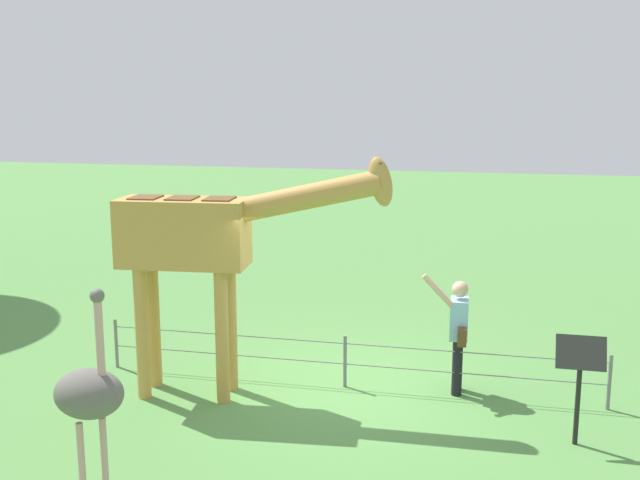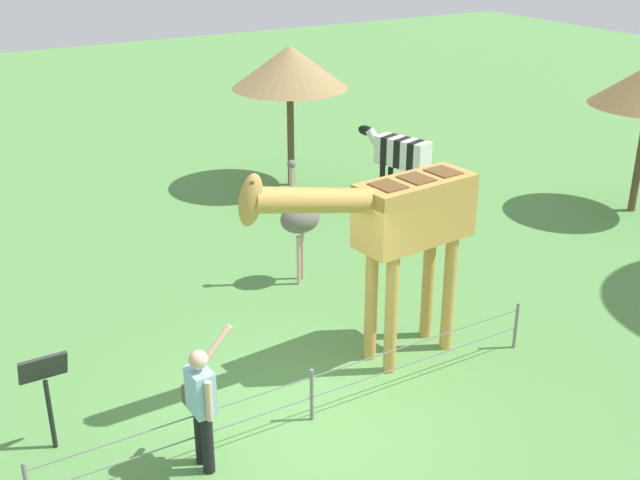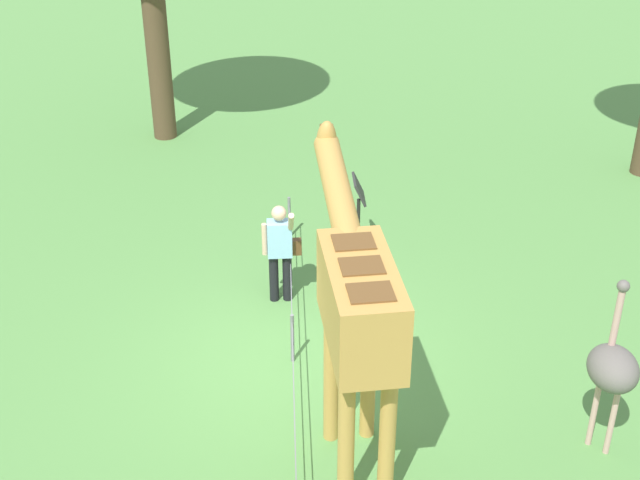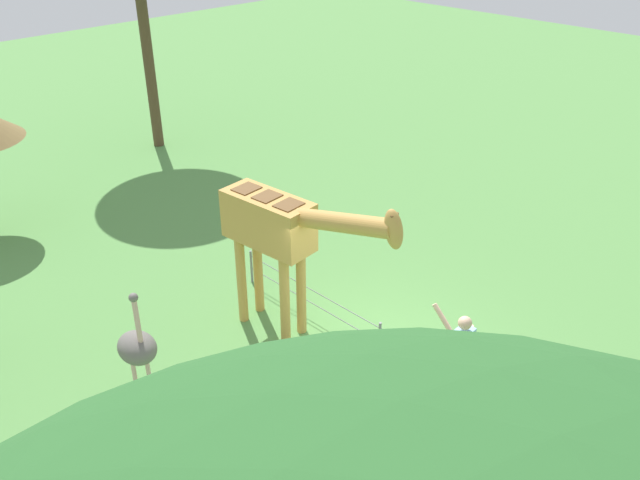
{
  "view_description": "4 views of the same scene",
  "coord_description": "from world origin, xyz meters",
  "px_view_note": "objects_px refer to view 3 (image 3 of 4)",
  "views": [
    {
      "loc": [
        1.89,
        -9.8,
        4.07
      ],
      "look_at": [
        -0.33,
        -0.06,
        2.12
      ],
      "focal_mm": 42.36,
      "sensor_mm": 36.0,
      "label": 1
    },
    {
      "loc": [
        4.23,
        7.37,
        6.16
      ],
      "look_at": [
        -0.34,
        -0.32,
        2.31
      ],
      "focal_mm": 44.36,
      "sensor_mm": 36.0,
      "label": 2
    },
    {
      "loc": [
        -9.49,
        0.09,
        7.18
      ],
      "look_at": [
        -0.37,
        -0.3,
        2.08
      ],
      "focal_mm": 48.58,
      "sensor_mm": 36.0,
      "label": 3
    },
    {
      "loc": [
        5.81,
        -7.23,
        7.56
      ],
      "look_at": [
        -1.04,
        -0.38,
        2.16
      ],
      "focal_mm": 37.06,
      "sensor_mm": 36.0,
      "label": 4
    }
  ],
  "objects_px": {
    "ostrich": "(613,368)",
    "info_sign": "(359,199)",
    "visitor": "(281,248)",
    "giraffe": "(356,298)"
  },
  "relations": [
    {
      "from": "giraffe",
      "to": "info_sign",
      "type": "distance_m",
      "value": 4.92
    },
    {
      "from": "ostrich",
      "to": "info_sign",
      "type": "height_order",
      "value": "ostrich"
    },
    {
      "from": "giraffe",
      "to": "visitor",
      "type": "bearing_deg",
      "value": 13.95
    },
    {
      "from": "info_sign",
      "to": "visitor",
      "type": "bearing_deg",
      "value": 138.77
    },
    {
      "from": "visitor",
      "to": "info_sign",
      "type": "bearing_deg",
      "value": -41.23
    },
    {
      "from": "ostrich",
      "to": "visitor",
      "type": "bearing_deg",
      "value": 47.76
    },
    {
      "from": "info_sign",
      "to": "giraffe",
      "type": "bearing_deg",
      "value": 174.6
    },
    {
      "from": "giraffe",
      "to": "visitor",
      "type": "xyz_separation_m",
      "value": [
        3.3,
        0.82,
        -1.24
      ]
    },
    {
      "from": "info_sign",
      "to": "ostrich",
      "type": "bearing_deg",
      "value": -153.0
    },
    {
      "from": "visitor",
      "to": "info_sign",
      "type": "distance_m",
      "value": 1.93
    }
  ]
}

